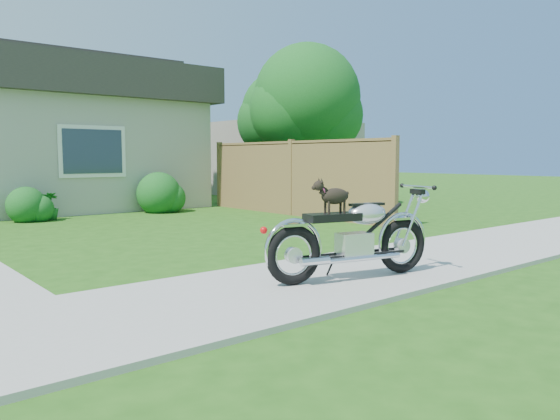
% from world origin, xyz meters
% --- Properties ---
extents(ground, '(80.00, 80.00, 0.00)m').
position_xyz_m(ground, '(0.00, 0.00, 0.00)').
color(ground, '#235114').
rests_on(ground, ground).
extents(sidewalk, '(24.00, 2.20, 0.04)m').
position_xyz_m(sidewalk, '(0.00, 0.00, 0.02)').
color(sidewalk, '#9E9B93').
rests_on(sidewalk, ground).
extents(fence, '(0.12, 6.62, 1.90)m').
position_xyz_m(fence, '(6.30, 5.75, 0.94)').
color(fence, '#916541').
rests_on(fence, ground).
extents(tree_near, '(3.09, 3.09, 4.73)m').
position_xyz_m(tree_near, '(8.30, 7.16, 3.03)').
color(tree_near, '#3D2B1C').
rests_on(tree_near, ground).
extents(tree_far, '(2.93, 2.91, 4.47)m').
position_xyz_m(tree_far, '(9.80, 10.04, 2.86)').
color(tree_far, '#3D2B1C').
rests_on(tree_far, ground).
extents(potted_plant_right, '(0.39, 0.39, 0.65)m').
position_xyz_m(potted_plant_right, '(1.29, 8.55, 0.32)').
color(potted_plant_right, '#1B651F').
rests_on(potted_plant_right, ground).
extents(motorcycle_with_dog, '(2.19, 0.84, 1.15)m').
position_xyz_m(motorcycle_with_dog, '(2.05, -0.31, 0.55)').
color(motorcycle_with_dog, black).
rests_on(motorcycle_with_dog, sidewalk).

